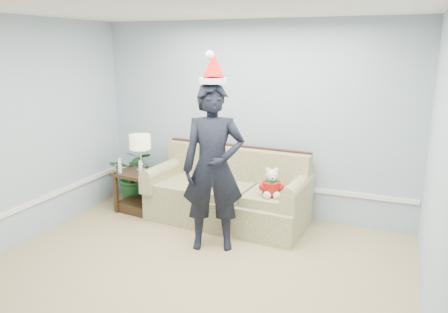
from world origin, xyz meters
TOP-DOWN VIEW (x-y plane):
  - room_shell at (0.00, 0.00)m, footprint 4.54×5.04m
  - wainscot_trim at (-1.18, 1.18)m, footprint 4.49×4.99m
  - sofa at (-0.17, 2.05)m, footprint 2.19×1.05m
  - side_table at (-1.53, 1.92)m, footprint 0.67×0.58m
  - table_lamp at (-1.49, 1.97)m, footprint 0.30×0.30m
  - candle_pair at (-1.56, 1.78)m, footprint 0.40×0.05m
  - houseplant at (-1.79, 2.28)m, footprint 0.89×0.82m
  - man at (-0.03, 1.24)m, footprint 0.84×0.70m
  - santa_hat at (-0.03, 1.26)m, footprint 0.40×0.43m
  - teddy_bear at (0.50, 1.80)m, footprint 0.30×0.30m

SIDE VIEW (x-z plane):
  - side_table at x=-1.53m, z-range -0.07..0.52m
  - sofa at x=-0.17m, z-range -0.15..0.86m
  - houseplant at x=-1.79m, z-range 0.00..0.84m
  - wainscot_trim at x=-1.18m, z-range 0.42..0.48m
  - teddy_bear at x=0.50m, z-range 0.47..0.85m
  - candle_pair at x=-1.56m, z-range 0.58..0.79m
  - man at x=-0.03m, z-range 0.00..1.96m
  - table_lamp at x=-1.49m, z-range 0.73..1.27m
  - room_shell at x=0.00m, z-range -0.02..2.72m
  - santa_hat at x=-0.03m, z-range 1.92..2.29m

